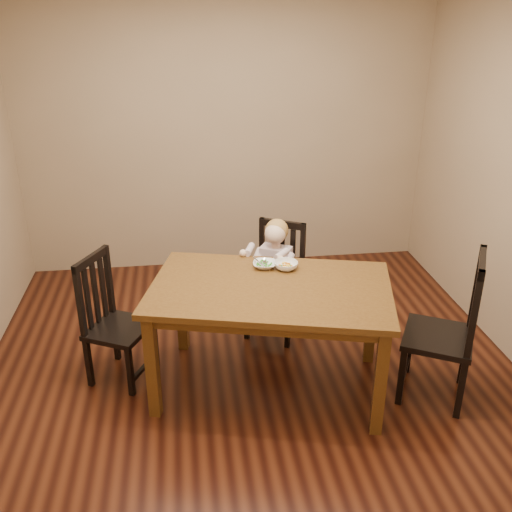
{
  "coord_description": "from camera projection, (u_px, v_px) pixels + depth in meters",
  "views": [
    {
      "loc": [
        -0.44,
        -3.53,
        2.55
      ],
      "look_at": [
        0.06,
        0.25,
        0.83
      ],
      "focal_mm": 40.0,
      "sensor_mm": 36.0,
      "label": 1
    }
  ],
  "objects": [
    {
      "name": "room",
      "position": [
        252.0,
        200.0,
        3.74
      ],
      "size": [
        4.01,
        4.01,
        2.71
      ],
      "color": "#481F0F",
      "rests_on": "ground"
    },
    {
      "name": "dining_table",
      "position": [
        270.0,
        299.0,
        3.85
      ],
      "size": [
        1.79,
        1.33,
        0.8
      ],
      "rotation": [
        0.0,
        0.0,
        -0.25
      ],
      "color": "#4B2F11",
      "rests_on": "room"
    },
    {
      "name": "chair_child",
      "position": [
        277.0,
        282.0,
        4.64
      ],
      "size": [
        0.54,
        0.54,
        0.94
      ],
      "rotation": [
        0.0,
        0.0,
        2.63
      ],
      "color": "black",
      "rests_on": "room"
    },
    {
      "name": "chair_left",
      "position": [
        113.0,
        321.0,
        4.06
      ],
      "size": [
        0.54,
        0.55,
        0.96
      ],
      "rotation": [
        0.0,
        0.0,
        -2.04
      ],
      "color": "black",
      "rests_on": "room"
    },
    {
      "name": "chair_right",
      "position": [
        448.0,
        331.0,
        3.82
      ],
      "size": [
        0.62,
        0.63,
        1.08
      ],
      "rotation": [
        0.0,
        0.0,
        1.06
      ],
      "color": "black",
      "rests_on": "room"
    },
    {
      "name": "toddler",
      "position": [
        275.0,
        269.0,
        4.55
      ],
      "size": [
        0.47,
        0.5,
        0.54
      ],
      "primitive_type": null,
      "rotation": [
        0.0,
        0.0,
        2.63
      ],
      "color": "silver",
      "rests_on": "chair_child"
    },
    {
      "name": "bowl_peas",
      "position": [
        265.0,
        265.0,
        4.07
      ],
      "size": [
        0.19,
        0.19,
        0.04
      ],
      "primitive_type": "imported",
      "rotation": [
        0.0,
        0.0,
        -0.17
      ],
      "color": "white",
      "rests_on": "dining_table"
    },
    {
      "name": "bowl_veg",
      "position": [
        286.0,
        265.0,
        4.05
      ],
      "size": [
        0.22,
        0.22,
        0.05
      ],
      "primitive_type": "imported",
      "rotation": [
        0.0,
        0.0,
        -0.41
      ],
      "color": "white",
      "rests_on": "dining_table"
    },
    {
      "name": "fork",
      "position": [
        259.0,
        262.0,
        4.05
      ],
      "size": [
        0.07,
        0.1,
        0.04
      ],
      "rotation": [
        0.0,
        0.0,
        0.61
      ],
      "color": "silver",
      "rests_on": "bowl_peas"
    }
  ]
}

